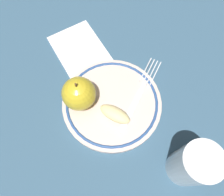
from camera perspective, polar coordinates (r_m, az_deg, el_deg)
The scene contains 7 objects.
ground_plane at distance 0.48m, azimuth -0.43°, elevation -2.24°, with size 2.00×2.00×0.00m, color #355770.
plate at distance 0.47m, azimuth 0.00°, elevation -1.32°, with size 0.21×0.21×0.02m.
apple_red_whole at distance 0.44m, azimuth -8.65°, elevation 1.14°, with size 0.07×0.07×0.08m.
apple_slice_front at distance 0.44m, azimuth 0.79°, elevation -4.22°, with size 0.07×0.03×0.02m, color beige.
fork at distance 0.47m, azimuth 6.94°, elevation 0.58°, with size 0.04×0.19×0.00m.
drinking_glass at distance 0.42m, azimuth 20.26°, elevation -16.05°, with size 0.07×0.07×0.11m, color white.
napkin_folded at distance 0.55m, azimuth -8.49°, elevation 12.58°, with size 0.15×0.11×0.01m, color white.
Camera 1 is at (0.10, -0.14, 0.45)m, focal length 35.00 mm.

